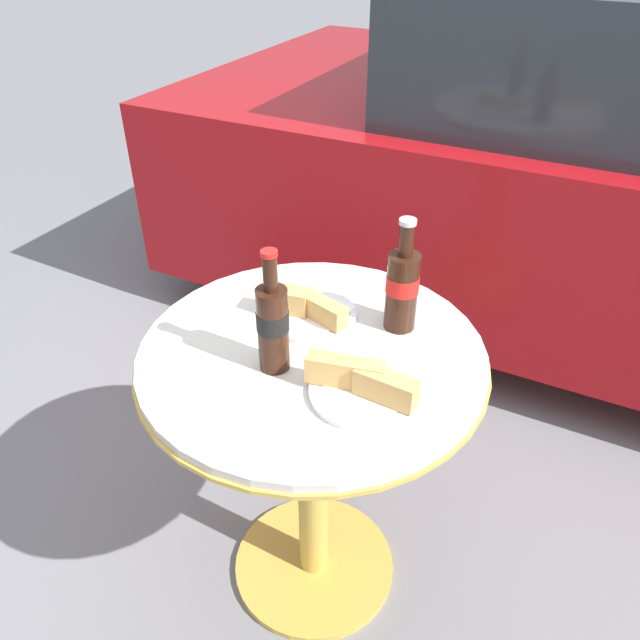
{
  "coord_description": "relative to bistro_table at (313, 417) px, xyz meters",
  "views": [
    {
      "loc": [
        0.48,
        -0.91,
        1.55
      ],
      "look_at": [
        0.0,
        0.04,
        0.81
      ],
      "focal_mm": 35.0,
      "sensor_mm": 36.0,
      "label": 1
    }
  ],
  "objects": [
    {
      "name": "cola_bottle_right",
      "position": [
        -0.04,
        -0.08,
        0.3
      ],
      "size": [
        0.06,
        0.06,
        0.26
      ],
      "color": "#33190F",
      "rests_on": "bistro_table"
    },
    {
      "name": "ground_plane",
      "position": [
        0.0,
        0.0,
        -0.57
      ],
      "size": [
        30.0,
        30.0,
        0.0
      ],
      "primitive_type": "plane",
      "color": "slate"
    },
    {
      "name": "bistro_table",
      "position": [
        0.0,
        0.0,
        0.0
      ],
      "size": [
        0.74,
        0.74,
        0.76
      ],
      "color": "gold",
      "rests_on": "ground_plane"
    },
    {
      "name": "lunch_plate_far",
      "position": [
        0.15,
        -0.08,
        0.22
      ],
      "size": [
        0.22,
        0.21,
        0.07
      ],
      "color": "white",
      "rests_on": "bistro_table"
    },
    {
      "name": "lunch_plate_near",
      "position": [
        -0.06,
        0.09,
        0.22
      ],
      "size": [
        0.21,
        0.21,
        0.07
      ],
      "color": "white",
      "rests_on": "bistro_table"
    },
    {
      "name": "cola_bottle_left",
      "position": [
        0.13,
        0.16,
        0.3
      ],
      "size": [
        0.07,
        0.07,
        0.26
      ],
      "color": "#33190F",
      "rests_on": "bistro_table"
    }
  ]
}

